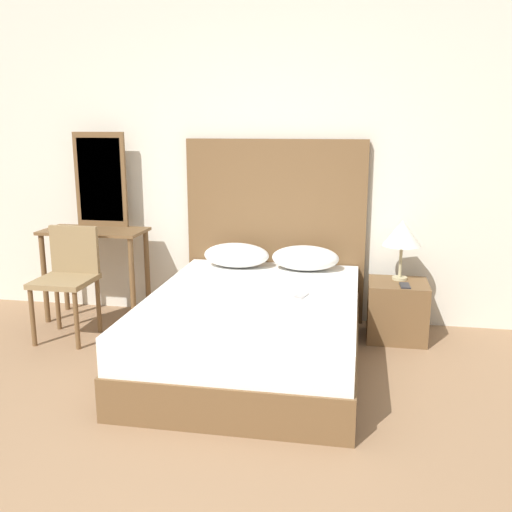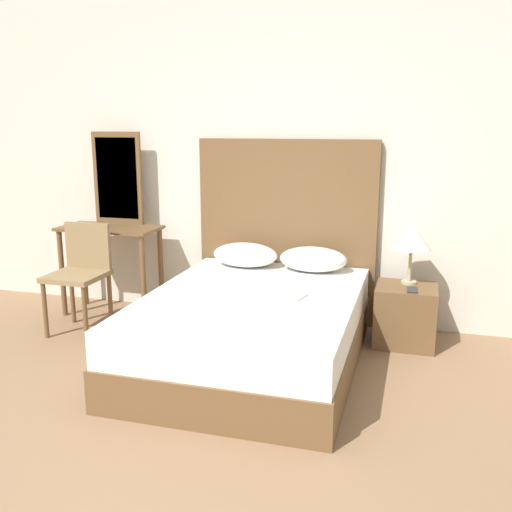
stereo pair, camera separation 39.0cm
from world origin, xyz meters
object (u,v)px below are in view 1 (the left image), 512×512
bed (254,330)px  chair (69,273)px  nightstand (397,310)px  table_lamp (402,234)px  vanity_desk (95,249)px  phone_on_bed (300,296)px  phone_on_nightstand (405,285)px

bed → chair: bearing=169.3°
nightstand → chair: (-2.51, -0.39, 0.28)m
nightstand → table_lamp: table_lamp is taller
nightstand → vanity_desk: bearing=179.4°
nightstand → vanity_desk: size_ratio=0.53×
table_lamp → chair: 2.58m
nightstand → vanity_desk: 2.51m
bed → phone_on_bed: bearing=3.7°
phone_on_bed → phone_on_nightstand: 0.91m
bed → nightstand: size_ratio=4.25×
table_lamp → bed: bearing=-143.2°
bed → table_lamp: bearing=36.8°
table_lamp → chair: bearing=-169.3°
bed → nightstand: bearing=34.0°
phone_on_nightstand → chair: (-2.55, -0.29, 0.05)m
bed → phone_on_bed: (0.32, 0.02, 0.26)m
table_lamp → phone_on_nightstand: size_ratio=3.03×
table_lamp → phone_on_nightstand: 0.40m
phone_on_nightstand → chair: chair is taller
phone_on_bed → vanity_desk: size_ratio=0.19×
bed → vanity_desk: vanity_desk is taller
phone_on_bed → phone_on_nightstand: phone_on_bed is taller
bed → phone_on_nightstand: bed is taller
bed → phone_on_bed: phone_on_bed is taller
chair → phone_on_bed: bearing=-8.2°
phone_on_nightstand → chair: bearing=-173.5°
phone_on_bed → phone_on_nightstand: (0.72, 0.55, -0.05)m
phone_on_bed → phone_on_nightstand: bearing=37.3°
nightstand → chair: size_ratio=0.53×
bed → phone_on_bed: 0.41m
table_lamp → vanity_desk: bearing=-178.7°
phone_on_nightstand → vanity_desk: 2.53m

